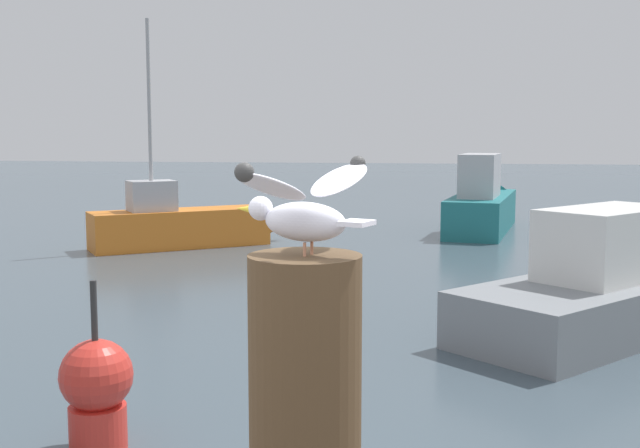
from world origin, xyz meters
The scene contains 5 objects.
mooring_post centered at (0.53, -0.48, 1.72)m, with size 0.29×0.29×0.81m, color #4C3823.
seagull centered at (0.52, -0.47, 2.25)m, with size 0.38×0.58×0.24m.
boat_teal centered at (1.95, 17.58, 0.63)m, with size 2.11×5.55×2.01m.
boat_orange centered at (-4.35, 13.61, 0.49)m, with size 4.18×3.35×4.76m.
channel_buoy centered at (-1.71, 3.05, 0.48)m, with size 0.56×0.56×1.33m.
Camera 1 is at (0.86, -2.39, 2.43)m, focal length 43.74 mm.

